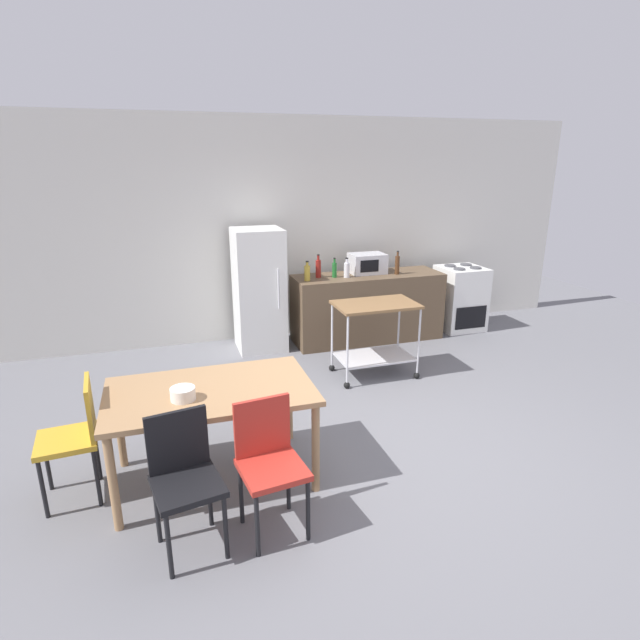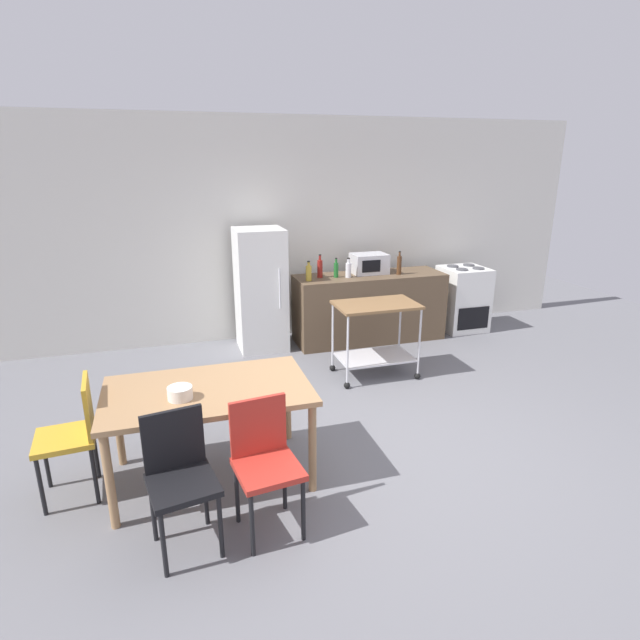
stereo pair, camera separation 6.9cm
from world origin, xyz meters
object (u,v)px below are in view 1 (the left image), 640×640
(chair_mustard, at_px, (76,432))
(kitchen_cart, at_px, (375,327))
(dining_table, at_px, (211,399))
(chair_red, at_px, (269,458))
(bottle_soy_sauce, at_px, (307,273))
(bottle_soda, at_px, (397,265))
(refrigerator, at_px, (259,290))
(bottle_hot_sauce, at_px, (347,270))
(stove_oven, at_px, (460,298))
(fruit_bowl, at_px, (183,394))
(bottle_olive_oil, at_px, (318,268))
(microwave, at_px, (367,263))
(bottle_wine, at_px, (334,270))
(chair_black, at_px, (184,474))

(chair_mustard, bearing_deg, kitchen_cart, 110.34)
(dining_table, bearing_deg, chair_red, -66.32)
(bottle_soy_sauce, bearing_deg, chair_mustard, -134.93)
(bottle_soda, bearing_deg, chair_mustard, -146.42)
(dining_table, distance_m, refrigerator, 2.85)
(bottle_soy_sauce, xyz_separation_m, bottle_hot_sauce, (0.54, 0.02, 0.00))
(dining_table, xyz_separation_m, kitchen_cart, (1.95, 1.44, -0.10))
(stove_oven, xyz_separation_m, fruit_bowl, (-4.00, -2.73, 0.34))
(bottle_olive_oil, distance_m, microwave, 0.71)
(chair_mustard, relative_size, bottle_wine, 3.49)
(bottle_olive_oil, height_order, bottle_hot_sauce, bottle_olive_oil)
(microwave, distance_m, bottle_soda, 0.40)
(chair_red, bearing_deg, bottle_soda, 45.06)
(chair_mustard, relative_size, stove_oven, 0.97)
(bottle_soy_sauce, distance_m, bottle_olive_oil, 0.23)
(refrigerator, relative_size, bottle_soy_sauce, 6.22)
(chair_red, relative_size, stove_oven, 0.97)
(stove_oven, height_order, refrigerator, refrigerator)
(kitchen_cart, distance_m, bottle_wine, 1.22)
(bottle_hot_sauce, relative_size, fruit_bowl, 1.46)
(bottle_olive_oil, relative_size, bottle_soda, 0.96)
(refrigerator, height_order, bottle_olive_oil, refrigerator)
(chair_black, relative_size, bottle_wine, 3.49)
(bottle_soda, height_order, fruit_bowl, bottle_soda)
(chair_black, relative_size, bottle_soda, 2.87)
(bottle_soy_sauce, bearing_deg, bottle_olive_oil, 35.54)
(chair_black, bearing_deg, bottle_olive_oil, 49.60)
(kitchen_cart, xyz_separation_m, microwave, (0.42, 1.25, 0.46))
(kitchen_cart, bearing_deg, fruit_bowl, -144.10)
(stove_oven, relative_size, bottle_soy_sauce, 3.69)
(chair_mustard, height_order, microwave, microwave)
(microwave, bearing_deg, stove_oven, -3.05)
(microwave, bearing_deg, dining_table, -131.37)
(bottle_olive_oil, distance_m, bottle_soda, 1.06)
(dining_table, xyz_separation_m, fruit_bowl, (-0.20, -0.12, 0.12))
(bottle_soy_sauce, xyz_separation_m, fruit_bowl, (-1.68, -2.62, -0.21))
(refrigerator, relative_size, bottle_wine, 6.08)
(dining_table, relative_size, refrigerator, 0.97)
(chair_black, bearing_deg, bottle_soy_sauce, 51.12)
(kitchen_cart, bearing_deg, stove_oven, 32.48)
(bottle_wine, bearing_deg, dining_table, -125.93)
(chair_red, relative_size, chair_mustard, 1.00)
(chair_red, distance_m, microwave, 3.98)
(bottle_wine, xyz_separation_m, bottle_soda, (0.85, -0.07, 0.03))
(chair_red, relative_size, kitchen_cart, 0.98)
(stove_oven, bearing_deg, microwave, 176.95)
(bottle_soda, bearing_deg, bottle_olive_oil, 172.88)
(bottle_wine, distance_m, microwave, 0.52)
(stove_oven, relative_size, bottle_soda, 2.96)
(chair_black, distance_m, microwave, 4.30)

